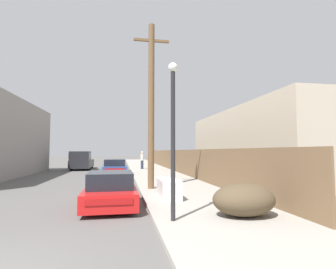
{
  "coord_description": "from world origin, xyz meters",
  "views": [
    {
      "loc": [
        2.34,
        -3.93,
        1.94
      ],
      "look_at": [
        4.88,
        10.42,
        2.88
      ],
      "focal_mm": 28.0,
      "sensor_mm": 36.0,
      "label": 1
    }
  ],
  "objects_px": {
    "pickup_truck": "(82,161)",
    "utility_pole": "(151,103)",
    "street_lamp": "(173,127)",
    "brush_pile": "(244,200)",
    "discarded_fridge": "(169,188)",
    "parked_sports_car_red": "(111,190)",
    "car_parked_mid": "(114,168)",
    "pedestrian": "(142,160)"
  },
  "relations": [
    {
      "from": "pickup_truck",
      "to": "utility_pole",
      "type": "bearing_deg",
      "value": 108.31
    },
    {
      "from": "utility_pole",
      "to": "street_lamp",
      "type": "bearing_deg",
      "value": -90.74
    },
    {
      "from": "brush_pile",
      "to": "utility_pole",
      "type": "bearing_deg",
      "value": 108.45
    },
    {
      "from": "discarded_fridge",
      "to": "parked_sports_car_red",
      "type": "height_order",
      "value": "parked_sports_car_red"
    },
    {
      "from": "car_parked_mid",
      "to": "discarded_fridge",
      "type": "bearing_deg",
      "value": -80.65
    },
    {
      "from": "car_parked_mid",
      "to": "street_lamp",
      "type": "xyz_separation_m",
      "value": [
        1.93,
        -14.94,
        2.0
      ]
    },
    {
      "from": "utility_pole",
      "to": "pedestrian",
      "type": "distance_m",
      "value": 14.63
    },
    {
      "from": "parked_sports_car_red",
      "to": "brush_pile",
      "type": "height_order",
      "value": "parked_sports_car_red"
    },
    {
      "from": "car_parked_mid",
      "to": "pickup_truck",
      "type": "bearing_deg",
      "value": 114.22
    },
    {
      "from": "utility_pole",
      "to": "car_parked_mid",
      "type": "bearing_deg",
      "value": 102.7
    },
    {
      "from": "discarded_fridge",
      "to": "pickup_truck",
      "type": "bearing_deg",
      "value": 108.08
    },
    {
      "from": "discarded_fridge",
      "to": "parked_sports_car_red",
      "type": "xyz_separation_m",
      "value": [
        -2.2,
        -0.44,
        0.06
      ]
    },
    {
      "from": "car_parked_mid",
      "to": "pickup_truck",
      "type": "distance_m",
      "value": 8.09
    },
    {
      "from": "street_lamp",
      "to": "car_parked_mid",
      "type": "bearing_deg",
      "value": 97.35
    },
    {
      "from": "discarded_fridge",
      "to": "pedestrian",
      "type": "relative_size",
      "value": 0.96
    },
    {
      "from": "car_parked_mid",
      "to": "pedestrian",
      "type": "xyz_separation_m",
      "value": [
        2.66,
        5.33,
        0.46
      ]
    },
    {
      "from": "car_parked_mid",
      "to": "brush_pile",
      "type": "xyz_separation_m",
      "value": [
        3.98,
        -14.82,
        -0.03
      ]
    },
    {
      "from": "pickup_truck",
      "to": "pedestrian",
      "type": "distance_m",
      "value": 6.55
    },
    {
      "from": "utility_pole",
      "to": "pedestrian",
      "type": "xyz_separation_m",
      "value": [
        0.65,
        14.24,
        -3.29
      ]
    },
    {
      "from": "car_parked_mid",
      "to": "pickup_truck",
      "type": "relative_size",
      "value": 0.76
    },
    {
      "from": "parked_sports_car_red",
      "to": "street_lamp",
      "type": "bearing_deg",
      "value": -60.1
    },
    {
      "from": "pickup_truck",
      "to": "brush_pile",
      "type": "relative_size",
      "value": 3.22
    },
    {
      "from": "utility_pole",
      "to": "brush_pile",
      "type": "xyz_separation_m",
      "value": [
        1.98,
        -5.92,
        -3.78
      ]
    },
    {
      "from": "street_lamp",
      "to": "brush_pile",
      "type": "distance_m",
      "value": 2.89
    },
    {
      "from": "parked_sports_car_red",
      "to": "brush_pile",
      "type": "relative_size",
      "value": 2.39
    },
    {
      "from": "car_parked_mid",
      "to": "pedestrian",
      "type": "bearing_deg",
      "value": 61.16
    },
    {
      "from": "discarded_fridge",
      "to": "pedestrian",
      "type": "distance_m",
      "value": 16.96
    },
    {
      "from": "pedestrian",
      "to": "brush_pile",
      "type": "bearing_deg",
      "value": -86.24
    },
    {
      "from": "brush_pile",
      "to": "street_lamp",
      "type": "bearing_deg",
      "value": -176.74
    },
    {
      "from": "pickup_truck",
      "to": "utility_pole",
      "type": "distance_m",
      "value": 17.41
    },
    {
      "from": "pickup_truck",
      "to": "street_lamp",
      "type": "height_order",
      "value": "street_lamp"
    },
    {
      "from": "discarded_fridge",
      "to": "brush_pile",
      "type": "distance_m",
      "value": 3.58
    },
    {
      "from": "car_parked_mid",
      "to": "street_lamp",
      "type": "relative_size",
      "value": 1.03
    },
    {
      "from": "pickup_truck",
      "to": "discarded_fridge",
      "type": "bearing_deg",
      "value": 106.82
    },
    {
      "from": "parked_sports_car_red",
      "to": "pickup_truck",
      "type": "bearing_deg",
      "value": 100.31
    },
    {
      "from": "brush_pile",
      "to": "pedestrian",
      "type": "relative_size",
      "value": 0.98
    },
    {
      "from": "street_lamp",
      "to": "parked_sports_car_red",
      "type": "bearing_deg",
      "value": 120.8
    },
    {
      "from": "utility_pole",
      "to": "parked_sports_car_red",
      "type": "bearing_deg",
      "value": -119.74
    },
    {
      "from": "pickup_truck",
      "to": "parked_sports_car_red",
      "type": "bearing_deg",
      "value": 100.31
    },
    {
      "from": "discarded_fridge",
      "to": "parked_sports_car_red",
      "type": "distance_m",
      "value": 2.24
    },
    {
      "from": "street_lamp",
      "to": "brush_pile",
      "type": "height_order",
      "value": "street_lamp"
    },
    {
      "from": "discarded_fridge",
      "to": "brush_pile",
      "type": "relative_size",
      "value": 0.98
    }
  ]
}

